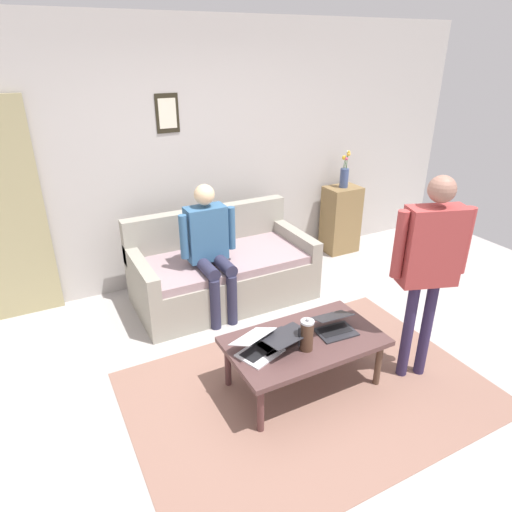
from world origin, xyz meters
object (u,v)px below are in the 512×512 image
object	(u,v)px
laptop_left	(279,339)
person_standing	(430,256)
french_press	(307,335)
person_seated	(210,244)
couch	(222,271)
flower_vase	(344,175)
coffee_table	(304,344)
laptop_right	(257,347)
side_shelf	(341,219)
laptop_center	(335,326)

from	to	relation	value
laptop_left	person_standing	size ratio (longest dim) A/B	0.24
french_press	person_seated	size ratio (longest dim) A/B	0.21
couch	person_seated	size ratio (longest dim) A/B	1.39
laptop_left	flower_vase	size ratio (longest dim) A/B	0.89
coffee_table	french_press	world-z (taller)	french_press
coffee_table	person_standing	xyz separation A→B (m)	(-0.84, 0.29, 0.67)
flower_vase	person_seated	size ratio (longest dim) A/B	0.35
laptop_right	person_seated	world-z (taller)	person_seated
coffee_table	laptop_left	distance (m)	0.23
side_shelf	person_standing	world-z (taller)	person_standing
laptop_left	coffee_table	bearing A→B (deg)	171.45
couch	laptop_right	size ratio (longest dim) A/B	4.72
laptop_left	couch	bearing A→B (deg)	-97.91
french_press	laptop_left	bearing A→B (deg)	-42.91
side_shelf	person_seated	xyz separation A→B (m)	(2.03, 0.64, 0.31)
laptop_left	flower_vase	world-z (taller)	flower_vase
laptop_left	french_press	distance (m)	0.22
laptop_right	couch	bearing A→B (deg)	-104.39
coffee_table	person_seated	world-z (taller)	person_seated
coffee_table	person_seated	bearing A→B (deg)	-81.22
laptop_right	french_press	bearing A→B (deg)	158.21
coffee_table	laptop_center	xyz separation A→B (m)	(-0.26, 0.02, 0.08)
side_shelf	laptop_left	bearing A→B (deg)	43.46
laptop_left	french_press	size ratio (longest dim) A/B	1.48
couch	flower_vase	xyz separation A→B (m)	(-1.82, -0.41, 0.69)
laptop_center	french_press	xyz separation A→B (m)	(0.32, 0.09, 0.08)
coffee_table	french_press	bearing A→B (deg)	61.44
laptop_center	side_shelf	world-z (taller)	side_shelf
person_standing	coffee_table	bearing A→B (deg)	-19.18
side_shelf	person_standing	xyz separation A→B (m)	(0.98, 2.25, 0.62)
laptop_right	flower_vase	xyz separation A→B (m)	(-2.21, -1.93, 0.53)
couch	flower_vase	distance (m)	1.99
laptop_center	person_seated	size ratio (longest dim) A/B	0.24
couch	laptop_center	xyz separation A→B (m)	(-0.26, 1.56, 0.16)
coffee_table	flower_vase	bearing A→B (deg)	-133.03
couch	laptop_left	size ratio (longest dim) A/B	4.49
coffee_table	laptop_right	size ratio (longest dim) A/B	3.09
couch	french_press	bearing A→B (deg)	87.85
laptop_right	person_seated	distance (m)	1.33
flower_vase	laptop_right	bearing A→B (deg)	41.13
laptop_center	flower_vase	distance (m)	2.57
laptop_center	person_standing	world-z (taller)	person_standing
laptop_left	laptop_right	world-z (taller)	laptop_right
couch	flower_vase	size ratio (longest dim) A/B	4.00
laptop_right	side_shelf	distance (m)	2.93
person_standing	french_press	bearing A→B (deg)	-11.69
french_press	person_seated	bearing A→B (deg)	-84.18
coffee_table	person_standing	world-z (taller)	person_standing
laptop_center	person_standing	xyz separation A→B (m)	(-0.58, 0.28, 0.58)
couch	french_press	world-z (taller)	couch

